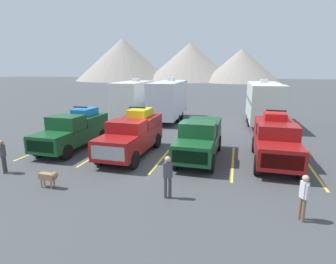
{
  "coord_description": "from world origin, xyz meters",
  "views": [
    {
      "loc": [
        3.83,
        -13.27,
        4.9
      ],
      "look_at": [
        0.0,
        1.84,
        1.2
      ],
      "focal_mm": 29.02,
      "sensor_mm": 36.0,
      "label": 1
    }
  ],
  "objects_px": {
    "camper_trailer_a": "(133,98)",
    "person_a": "(304,195)",
    "pickup_truck_c": "(200,138)",
    "camper_trailer_c": "(264,102)",
    "pickup_truck_a": "(74,130)",
    "camper_trailer_b": "(169,99)",
    "pickup_truck_b": "(133,134)",
    "person_b": "(3,154)",
    "pickup_truck_d": "(275,140)",
    "person_c": "(168,174)",
    "dog": "(49,176)"
  },
  "relations": [
    {
      "from": "camper_trailer_a",
      "to": "person_a",
      "type": "height_order",
      "value": "camper_trailer_a"
    },
    {
      "from": "pickup_truck_c",
      "to": "camper_trailer_c",
      "type": "relative_size",
      "value": 0.63
    },
    {
      "from": "pickup_truck_a",
      "to": "camper_trailer_b",
      "type": "xyz_separation_m",
      "value": [
        3.51,
        10.05,
        0.93
      ]
    },
    {
      "from": "pickup_truck_a",
      "to": "pickup_truck_b",
      "type": "height_order",
      "value": "pickup_truck_b"
    },
    {
      "from": "camper_trailer_a",
      "to": "person_b",
      "type": "relative_size",
      "value": 4.54
    },
    {
      "from": "pickup_truck_b",
      "to": "camper_trailer_b",
      "type": "bearing_deg",
      "value": 92.77
    },
    {
      "from": "camper_trailer_c",
      "to": "pickup_truck_a",
      "type": "bearing_deg",
      "value": -139.67
    },
    {
      "from": "pickup_truck_d",
      "to": "camper_trailer_a",
      "type": "relative_size",
      "value": 0.75
    },
    {
      "from": "person_a",
      "to": "person_b",
      "type": "relative_size",
      "value": 0.99
    },
    {
      "from": "person_c",
      "to": "camper_trailer_c",
      "type": "bearing_deg",
      "value": 73.12
    },
    {
      "from": "pickup_truck_b",
      "to": "camper_trailer_a",
      "type": "bearing_deg",
      "value": 111.14
    },
    {
      "from": "pickup_truck_c",
      "to": "person_c",
      "type": "height_order",
      "value": "pickup_truck_c"
    },
    {
      "from": "camper_trailer_c",
      "to": "person_c",
      "type": "xyz_separation_m",
      "value": [
        -4.65,
        -15.31,
        -1.09
      ]
    },
    {
      "from": "camper_trailer_a",
      "to": "pickup_truck_d",
      "type": "bearing_deg",
      "value": -40.23
    },
    {
      "from": "person_b",
      "to": "person_c",
      "type": "xyz_separation_m",
      "value": [
        8.16,
        -0.57,
        0.05
      ]
    },
    {
      "from": "pickup_truck_d",
      "to": "camper_trailer_c",
      "type": "height_order",
      "value": "camper_trailer_c"
    },
    {
      "from": "camper_trailer_b",
      "to": "person_b",
      "type": "xyz_separation_m",
      "value": [
        -4.36,
        -14.64,
        -1.16
      ]
    },
    {
      "from": "pickup_truck_d",
      "to": "dog",
      "type": "xyz_separation_m",
      "value": [
        -9.44,
        -5.71,
        -0.73
      ]
    },
    {
      "from": "pickup_truck_d",
      "to": "camper_trailer_c",
      "type": "distance_m",
      "value": 9.97
    },
    {
      "from": "pickup_truck_c",
      "to": "person_a",
      "type": "distance_m",
      "value": 6.91
    },
    {
      "from": "pickup_truck_a",
      "to": "person_b",
      "type": "relative_size",
      "value": 3.56
    },
    {
      "from": "pickup_truck_b",
      "to": "person_a",
      "type": "relative_size",
      "value": 3.55
    },
    {
      "from": "pickup_truck_b",
      "to": "person_b",
      "type": "height_order",
      "value": "pickup_truck_b"
    },
    {
      "from": "camper_trailer_a",
      "to": "dog",
      "type": "xyz_separation_m",
      "value": [
        2.43,
        -15.75,
        -1.53
      ]
    },
    {
      "from": "pickup_truck_a",
      "to": "person_c",
      "type": "bearing_deg",
      "value": -35.2
    },
    {
      "from": "camper_trailer_a",
      "to": "person_c",
      "type": "height_order",
      "value": "camper_trailer_a"
    },
    {
      "from": "person_c",
      "to": "dog",
      "type": "relative_size",
      "value": 1.69
    },
    {
      "from": "camper_trailer_a",
      "to": "person_a",
      "type": "distance_m",
      "value": 19.96
    },
    {
      "from": "pickup_truck_c",
      "to": "person_c",
      "type": "bearing_deg",
      "value": -95.73
    },
    {
      "from": "camper_trailer_a",
      "to": "camper_trailer_c",
      "type": "relative_size",
      "value": 0.84
    },
    {
      "from": "camper_trailer_c",
      "to": "person_a",
      "type": "xyz_separation_m",
      "value": [
        -0.01,
        -15.77,
        -1.14
      ]
    },
    {
      "from": "person_b",
      "to": "person_c",
      "type": "distance_m",
      "value": 8.18
    },
    {
      "from": "pickup_truck_b",
      "to": "camper_trailer_a",
      "type": "relative_size",
      "value": 0.77
    },
    {
      "from": "pickup_truck_d",
      "to": "pickup_truck_b",
      "type": "bearing_deg",
      "value": -175.56
    },
    {
      "from": "camper_trailer_b",
      "to": "dog",
      "type": "height_order",
      "value": "camper_trailer_b"
    },
    {
      "from": "pickup_truck_a",
      "to": "person_a",
      "type": "relative_size",
      "value": 3.59
    },
    {
      "from": "camper_trailer_b",
      "to": "person_b",
      "type": "distance_m",
      "value": 15.32
    },
    {
      "from": "pickup_truck_a",
      "to": "pickup_truck_c",
      "type": "xyz_separation_m",
      "value": [
        7.82,
        -0.08,
        -0.03
      ]
    },
    {
      "from": "person_b",
      "to": "pickup_truck_a",
      "type": "bearing_deg",
      "value": 79.49
    },
    {
      "from": "pickup_truck_d",
      "to": "camper_trailer_b",
      "type": "bearing_deg",
      "value": 130.02
    },
    {
      "from": "camper_trailer_c",
      "to": "dog",
      "type": "bearing_deg",
      "value": -121.61
    },
    {
      "from": "pickup_truck_d",
      "to": "camper_trailer_a",
      "type": "xyz_separation_m",
      "value": [
        -11.87,
        10.04,
        0.81
      ]
    },
    {
      "from": "pickup_truck_b",
      "to": "pickup_truck_c",
      "type": "xyz_separation_m",
      "value": [
        3.8,
        0.3,
        -0.09
      ]
    },
    {
      "from": "pickup_truck_c",
      "to": "camper_trailer_c",
      "type": "bearing_deg",
      "value": 67.99
    },
    {
      "from": "camper_trailer_c",
      "to": "dog",
      "type": "xyz_separation_m",
      "value": [
        -9.63,
        -15.65,
        -1.55
      ]
    },
    {
      "from": "camper_trailer_a",
      "to": "dog",
      "type": "relative_size",
      "value": 7.27
    },
    {
      "from": "person_a",
      "to": "person_c",
      "type": "height_order",
      "value": "person_c"
    },
    {
      "from": "pickup_truck_d",
      "to": "camper_trailer_c",
      "type": "xyz_separation_m",
      "value": [
        0.19,
        9.94,
        0.83
      ]
    },
    {
      "from": "dog",
      "to": "camper_trailer_c",
      "type": "bearing_deg",
      "value": 58.39
    },
    {
      "from": "pickup_truck_b",
      "to": "pickup_truck_d",
      "type": "relative_size",
      "value": 1.04
    }
  ]
}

